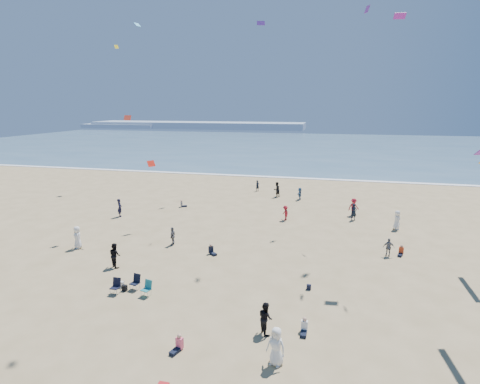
# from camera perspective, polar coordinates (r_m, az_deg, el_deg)

# --- Properties ---
(ground) EXTENTS (220.00, 220.00, 0.00)m
(ground) POSITION_cam_1_polar(r_m,az_deg,el_deg) (20.38, -11.63, -21.64)
(ground) COLOR tan
(ground) RESTS_ON ground
(ocean) EXTENTS (220.00, 100.00, 0.06)m
(ocean) POSITION_cam_1_polar(r_m,az_deg,el_deg) (110.88, 9.64, 6.93)
(ocean) COLOR #476B84
(ocean) RESTS_ON ground
(surf_line) EXTENTS (220.00, 1.20, 0.08)m
(surf_line) POSITION_cam_1_polar(r_m,az_deg,el_deg) (61.58, 6.27, 2.24)
(surf_line) COLOR white
(surf_line) RESTS_ON ground
(headland_far) EXTENTS (110.00, 20.00, 3.20)m
(headland_far) POSITION_cam_1_polar(r_m,az_deg,el_deg) (197.22, -6.61, 10.08)
(headland_far) COLOR #7A8EA8
(headland_far) RESTS_ON ground
(headland_near) EXTENTS (40.00, 14.00, 2.00)m
(headland_near) POSITION_cam_1_polar(r_m,az_deg,el_deg) (209.97, -17.54, 9.59)
(headland_near) COLOR #7A8EA8
(headland_near) RESTS_ON ground
(standing_flyers) EXTENTS (35.45, 40.76, 1.94)m
(standing_flyers) POSITION_cam_1_polar(r_m,az_deg,el_deg) (32.49, 6.79, -6.14)
(standing_flyers) COLOR black
(standing_flyers) RESTS_ON ground
(seated_group) EXTENTS (23.24, 25.31, 0.84)m
(seated_group) POSITION_cam_1_polar(r_m,az_deg,el_deg) (28.42, 1.66, -9.92)
(seated_group) COLOR white
(seated_group) RESTS_ON ground
(chair_cluster) EXTENTS (2.67, 1.46, 1.00)m
(chair_cluster) POSITION_cam_1_polar(r_m,az_deg,el_deg) (25.03, -16.16, -13.60)
(chair_cluster) COLOR black
(chair_cluster) RESTS_ON ground
(white_tote) EXTENTS (0.35, 0.20, 0.40)m
(white_tote) POSITION_cam_1_polar(r_m,az_deg,el_deg) (26.13, -17.64, -13.25)
(white_tote) COLOR silver
(white_tote) RESTS_ON ground
(black_backpack) EXTENTS (0.30, 0.22, 0.38)m
(black_backpack) POSITION_cam_1_polar(r_m,az_deg,el_deg) (25.61, -17.17, -13.80)
(black_backpack) COLOR black
(black_backpack) RESTS_ON ground
(navy_bag) EXTENTS (0.28, 0.18, 0.34)m
(navy_bag) POSITION_cam_1_polar(r_m,az_deg,el_deg) (25.08, 10.44, -14.06)
(navy_bag) COLOR black
(navy_bag) RESTS_ON ground
(kites_aloft) EXTENTS (50.00, 38.59, 29.34)m
(kites_aloft) POSITION_cam_1_polar(r_m,az_deg,el_deg) (28.05, 19.14, 19.75)
(kites_aloft) COLOR #DC636F
(kites_aloft) RESTS_ON ground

